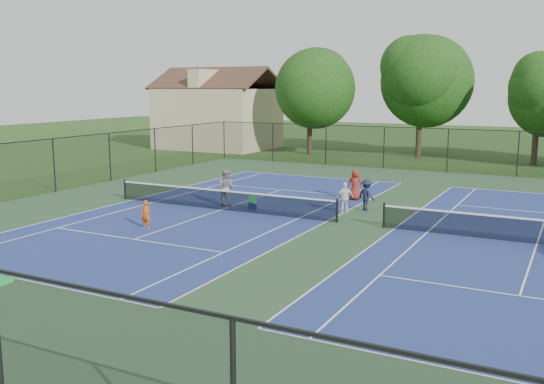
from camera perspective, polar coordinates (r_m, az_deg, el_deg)
The scene contains 16 objects.
ground at distance 26.29m, azimuth 8.27°, elevation -3.10°, with size 140.00×140.00×0.00m, color #234716.
court_pad at distance 26.29m, azimuth 8.27°, elevation -3.10°, with size 36.00×36.00×0.01m, color #2A4B2E.
tennis_court_left at distance 29.24m, azimuth -4.79°, elevation -1.51°, with size 12.00×23.83×1.07m.
tennis_court_right at distance 24.96m, azimuth 23.67°, elevation -4.33°, with size 12.00×23.83×1.07m.
perimeter_fence at distance 25.98m, azimuth 8.36°, elevation 0.34°, with size 36.08×36.08×3.02m.
tree_back_a at distance 52.73m, azimuth 3.60°, elevation 10.11°, with size 6.80×6.80×9.15m.
tree_back_b at distance 51.73m, azimuth 13.85°, elevation 10.46°, with size 7.60×7.60×10.03m.
tree_back_c at distance 49.35m, azimuth 23.83°, elevation 8.65°, with size 6.00×6.00×8.40m.
clapboard_house at distance 58.41m, azimuth -5.11°, elevation 7.18°, with size 10.80×8.10×7.65m.
child_player at distance 25.77m, azimuth -11.78°, elevation -2.11°, with size 0.44×0.29×1.20m, color #CE4A0D.
instructor at distance 30.12m, azimuth -4.41°, elevation 0.42°, with size 0.89×0.69×1.83m, color gray.
bystander_a at distance 28.51m, azimuth 6.87°, elevation -0.53°, with size 0.87×0.36×1.48m, color silver.
bystander_b at distance 29.26m, azimuth 8.89°, elevation -0.27°, with size 0.98×0.56×1.51m, color #181E36.
bystander_c at distance 31.87m, azimuth 7.82°, elevation 0.69°, with size 0.79×0.52×1.62m, color maroon.
ball_crate at distance 29.20m, azimuth -1.86°, elevation -1.40°, with size 0.38×0.28×0.29m, color navy.
ball_hopper at distance 29.13m, azimuth -1.87°, elevation -0.73°, with size 0.34×0.26×0.41m, color green.
Camera 1 is at (8.29, -24.24, 5.91)m, focal length 40.00 mm.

